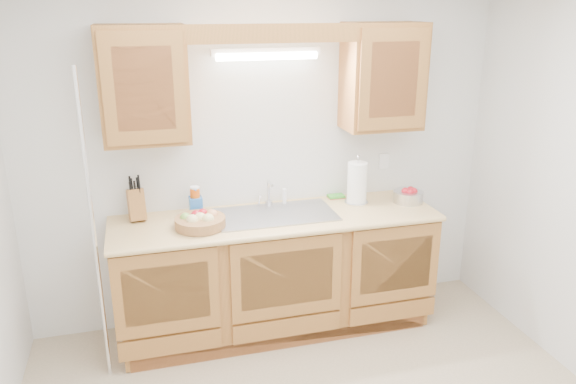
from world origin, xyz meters
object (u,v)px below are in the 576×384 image
object	(u,v)px
knife_block	(136,204)
paper_towel	(357,183)
apple_bowl	(408,196)
fruit_basket	(200,221)

from	to	relation	value
knife_block	paper_towel	world-z (taller)	paper_towel
knife_block	apple_bowl	world-z (taller)	knife_block
fruit_basket	paper_towel	xyz separation A→B (m)	(1.19, 0.18, 0.11)
paper_towel	apple_bowl	size ratio (longest dim) A/B	1.57
paper_towel	apple_bowl	xyz separation A→B (m)	(0.38, -0.09, -0.11)
fruit_basket	knife_block	distance (m)	0.49
knife_block	apple_bowl	xyz separation A→B (m)	(1.97, -0.18, -0.06)
fruit_basket	knife_block	size ratio (longest dim) A/B	1.08
knife_block	apple_bowl	distance (m)	1.98
knife_block	paper_towel	xyz separation A→B (m)	(1.59, -0.09, 0.04)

